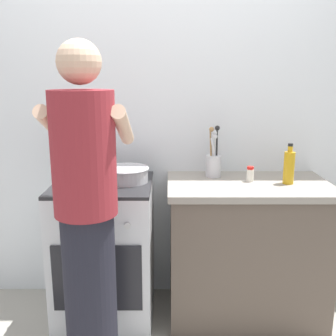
% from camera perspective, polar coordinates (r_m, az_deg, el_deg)
% --- Properties ---
extents(ground, '(6.00, 6.00, 0.00)m').
position_cam_1_polar(ground, '(2.67, -1.16, -22.01)').
color(ground, gray).
extents(back_wall, '(3.20, 0.10, 2.50)m').
position_cam_1_polar(back_wall, '(2.70, 3.21, 7.01)').
color(back_wall, silver).
rests_on(back_wall, ground).
extents(countertop, '(1.00, 0.60, 0.90)m').
position_cam_1_polar(countertop, '(2.62, 11.23, -11.59)').
color(countertop, brown).
rests_on(countertop, ground).
extents(stove_range, '(0.60, 0.62, 0.90)m').
position_cam_1_polar(stove_range, '(2.60, -9.03, -11.73)').
color(stove_range, silver).
rests_on(stove_range, ground).
extents(pot, '(0.27, 0.20, 0.10)m').
position_cam_1_polar(pot, '(2.46, -12.69, -0.99)').
color(pot, '#38383D').
rests_on(pot, stove_range).
extents(mixing_bowl, '(0.29, 0.29, 0.09)m').
position_cam_1_polar(mixing_bowl, '(2.45, -6.10, -0.84)').
color(mixing_bowl, '#B7B7BC').
rests_on(mixing_bowl, stove_range).
extents(utensil_crock, '(0.10, 0.10, 0.33)m').
position_cam_1_polar(utensil_crock, '(2.56, 6.67, 0.92)').
color(utensil_crock, silver).
rests_on(utensil_crock, countertop).
extents(spice_bottle, '(0.04, 0.04, 0.10)m').
position_cam_1_polar(spice_bottle, '(2.49, 11.88, -0.88)').
color(spice_bottle, silver).
rests_on(spice_bottle, countertop).
extents(oil_bottle, '(0.07, 0.07, 0.25)m').
position_cam_1_polar(oil_bottle, '(2.48, 17.19, 0.14)').
color(oil_bottle, gold).
rests_on(oil_bottle, countertop).
extents(person, '(0.41, 0.50, 1.70)m').
position_cam_1_polar(person, '(1.95, -11.59, -7.52)').
color(person, black).
rests_on(person, ground).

